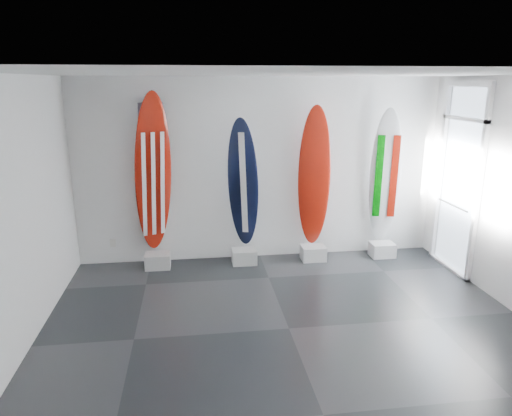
{
  "coord_description": "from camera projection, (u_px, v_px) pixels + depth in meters",
  "views": [
    {
      "loc": [
        -1.09,
        -5.0,
        2.92
      ],
      "look_at": [
        -0.22,
        1.4,
        1.16
      ],
      "focal_mm": 32.68,
      "sensor_mm": 36.0,
      "label": 1
    }
  ],
  "objects": [
    {
      "name": "floor",
      "position": [
        289.0,
        329.0,
        5.69
      ],
      "size": [
        6.0,
        6.0,
        0.0
      ],
      "primitive_type": "plane",
      "color": "black",
      "rests_on": "ground"
    },
    {
      "name": "surfboard_swiss",
      "position": [
        314.0,
        177.0,
        7.61
      ],
      "size": [
        0.56,
        0.29,
        2.34
      ],
      "primitive_type": "ellipsoid",
      "rotation": [
        0.06,
        0.0,
        -0.17
      ],
      "color": "maroon",
      "rests_on": "display_block_swiss"
    },
    {
      "name": "surfboard_navy",
      "position": [
        243.0,
        184.0,
        7.49
      ],
      "size": [
        0.61,
        0.58,
        2.17
      ],
      "primitive_type": "ellipsoid",
      "rotation": [
        0.17,
        0.0,
        -0.31
      ],
      "color": "black",
      "rests_on": "display_block_navy"
    },
    {
      "name": "wall_back",
      "position": [
        260.0,
        170.0,
        7.69
      ],
      "size": [
        6.0,
        0.0,
        6.0
      ],
      "primitive_type": "plane",
      "rotation": [
        1.57,
        0.0,
        0.0
      ],
      "color": "white",
      "rests_on": "ground"
    },
    {
      "name": "display_block_swiss",
      "position": [
        313.0,
        253.0,
        7.86
      ],
      "size": [
        0.4,
        0.3,
        0.24
      ],
      "primitive_type": "cube",
      "color": "silver",
      "rests_on": "floor"
    },
    {
      "name": "display_block_navy",
      "position": [
        244.0,
        256.0,
        7.7
      ],
      "size": [
        0.4,
        0.3,
        0.24
      ],
      "primitive_type": "cube",
      "color": "silver",
      "rests_on": "floor"
    },
    {
      "name": "wall_outlet",
      "position": [
        113.0,
        243.0,
        7.65
      ],
      "size": [
        0.09,
        0.02,
        0.13
      ],
      "primitive_type": "cube",
      "color": "silver",
      "rests_on": "wall_back"
    },
    {
      "name": "display_block_usa",
      "position": [
        158.0,
        261.0,
        7.52
      ],
      "size": [
        0.4,
        0.3,
        0.24
      ],
      "primitive_type": "cube",
      "color": "silver",
      "rests_on": "floor"
    },
    {
      "name": "display_block_italy",
      "position": [
        382.0,
        250.0,
        8.02
      ],
      "size": [
        0.4,
        0.3,
        0.24
      ],
      "primitive_type": "cube",
      "color": "silver",
      "rests_on": "floor"
    },
    {
      "name": "glass_door",
      "position": [
        459.0,
        182.0,
        7.18
      ],
      "size": [
        0.12,
        1.16,
        2.85
      ],
      "primitive_type": null,
      "color": "white",
      "rests_on": "floor"
    },
    {
      "name": "surfboard_usa",
      "position": [
        153.0,
        175.0,
        7.25
      ],
      "size": [
        0.7,
        0.62,
        2.57
      ],
      "primitive_type": "ellipsoid",
      "rotation": [
        0.14,
        0.0,
        0.37
      ],
      "color": "maroon",
      "rests_on": "display_block_usa"
    },
    {
      "name": "ceiling",
      "position": [
        294.0,
        74.0,
        4.9
      ],
      "size": [
        6.0,
        6.0,
        0.0
      ],
      "primitive_type": "plane",
      "rotation": [
        3.14,
        0.0,
        0.0
      ],
      "color": "white",
      "rests_on": "wall_back"
    },
    {
      "name": "wall_left",
      "position": [
        13.0,
        221.0,
        4.91
      ],
      "size": [
        0.0,
        5.0,
        5.0
      ],
      "primitive_type": "plane",
      "rotation": [
        1.57,
        0.0,
        1.57
      ],
      "color": "white",
      "rests_on": "ground"
    },
    {
      "name": "wall_front",
      "position": [
        374.0,
        317.0,
        2.91
      ],
      "size": [
        6.0,
        0.0,
        6.0
      ],
      "primitive_type": "plane",
      "rotation": [
        -1.57,
        0.0,
        0.0
      ],
      "color": "white",
      "rests_on": "ground"
    },
    {
      "name": "surfboard_italy",
      "position": [
        385.0,
        177.0,
        7.78
      ],
      "size": [
        0.56,
        0.36,
        2.29
      ],
      "primitive_type": "ellipsoid",
      "rotation": [
        0.07,
        0.0,
        -0.25
      ],
      "color": "white",
      "rests_on": "display_block_italy"
    }
  ]
}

